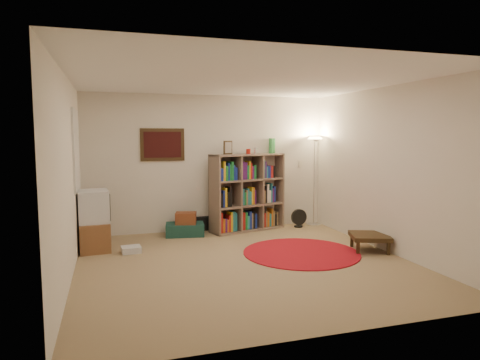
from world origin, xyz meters
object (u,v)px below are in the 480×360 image
at_px(bookshelf, 246,193).
at_px(floor_lamp, 315,151).
at_px(tv_stand, 94,221).
at_px(suitcase, 185,229).
at_px(floor_fan, 299,218).
at_px(side_table, 370,237).

relative_size(bookshelf, floor_lamp, 0.97).
distance_m(bookshelf, tv_stand, 2.76).
height_order(floor_lamp, suitcase, floor_lamp).
relative_size(floor_fan, tv_stand, 0.38).
relative_size(suitcase, side_table, 1.01).
xyz_separation_m(bookshelf, side_table, (1.38, -1.93, -0.48)).
xyz_separation_m(tv_stand, suitcase, (1.50, 0.55, -0.34)).
distance_m(floor_lamp, tv_stand, 4.24).
bearing_deg(floor_lamp, bookshelf, -179.42).
relative_size(floor_lamp, tv_stand, 1.90).
height_order(bookshelf, side_table, bookshelf).
distance_m(bookshelf, suitcase, 1.31).
xyz_separation_m(floor_lamp, suitcase, (-2.57, -0.11, -1.36)).
bearing_deg(tv_stand, bookshelf, 8.89).
bearing_deg(floor_lamp, side_table, -90.76).
bearing_deg(suitcase, tv_stand, -150.98).
height_order(bookshelf, floor_fan, bookshelf).
height_order(floor_lamp, side_table, floor_lamp).
bearing_deg(bookshelf, floor_fan, -19.27).
distance_m(tv_stand, suitcase, 1.63).
xyz_separation_m(bookshelf, floor_fan, (1.04, -0.07, -0.51)).
bearing_deg(bookshelf, floor_lamp, -14.90).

